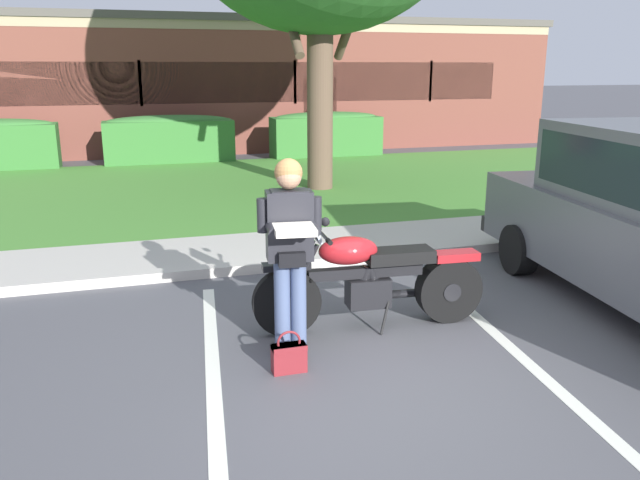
{
  "coord_description": "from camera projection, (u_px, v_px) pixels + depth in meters",
  "views": [
    {
      "loc": [
        -1.85,
        -4.51,
        2.42
      ],
      "look_at": [
        -0.15,
        1.06,
        0.85
      ],
      "focal_mm": 36.16,
      "sensor_mm": 36.0,
      "label": 1
    }
  ],
  "objects": [
    {
      "name": "curb_strip",
      "position": [
        288.0,
        264.0,
        7.96
      ],
      "size": [
        60.0,
        0.2,
        0.12
      ],
      "primitive_type": "cube",
      "color": "#B7B2A8",
      "rests_on": "ground"
    },
    {
      "name": "hedge_center_right",
      "position": [
        326.0,
        134.0,
        17.59
      ],
      "size": [
        2.99,
        0.9,
        1.24
      ],
      "color": "#336B2D",
      "rests_on": "ground"
    },
    {
      "name": "stall_stripe_0",
      "position": [
        213.0,
        380.0,
        5.13
      ],
      "size": [
        0.62,
        4.39,
        0.01
      ],
      "primitive_type": "cube",
      "rotation": [
        0.0,
        0.0,
        -0.11
      ],
      "color": "silver",
      "rests_on": "ground"
    },
    {
      "name": "brick_building",
      "position": [
        136.0,
        82.0,
        21.54
      ],
      "size": [
        25.26,
        9.74,
        3.83
      ],
      "color": "brown",
      "rests_on": "ground"
    },
    {
      "name": "handbag",
      "position": [
        289.0,
        355.0,
        5.24
      ],
      "size": [
        0.28,
        0.13,
        0.36
      ],
      "color": "maroon",
      "rests_on": "ground"
    },
    {
      "name": "rider_person",
      "position": [
        290.0,
        243.0,
        5.33
      ],
      "size": [
        0.53,
        0.61,
        1.7
      ],
      "color": "black",
      "rests_on": "ground"
    },
    {
      "name": "ground_plane",
      "position": [
        375.0,
        370.0,
        5.31
      ],
      "size": [
        140.0,
        140.0,
        0.0
      ],
      "primitive_type": "plane",
      "color": "#4C4C51"
    },
    {
      "name": "motorcycle",
      "position": [
        378.0,
        278.0,
        6.08
      ],
      "size": [
        2.24,
        0.82,
        1.26
      ],
      "color": "black",
      "rests_on": "ground"
    },
    {
      "name": "stall_stripe_1",
      "position": [
        503.0,
        340.0,
        5.88
      ],
      "size": [
        0.62,
        4.39,
        0.01
      ],
      "primitive_type": "cube",
      "rotation": [
        0.0,
        0.0,
        -0.11
      ],
      "color": "silver",
      "rests_on": "ground"
    },
    {
      "name": "concrete_walk",
      "position": [
        273.0,
        248.0,
        8.75
      ],
      "size": [
        60.0,
        1.5,
        0.08
      ],
      "primitive_type": "cube",
      "color": "#B7B2A8",
      "rests_on": "ground"
    },
    {
      "name": "hedge_center_left",
      "position": [
        169.0,
        138.0,
        16.4
      ],
      "size": [
        3.23,
        0.9,
        1.24
      ],
      "color": "#336B2D",
      "rests_on": "ground"
    },
    {
      "name": "grass_lawn",
      "position": [
        222.0,
        189.0,
        13.02
      ],
      "size": [
        60.0,
        7.75,
        0.06
      ],
      "primitive_type": "cube",
      "color": "#478433",
      "rests_on": "ground"
    }
  ]
}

